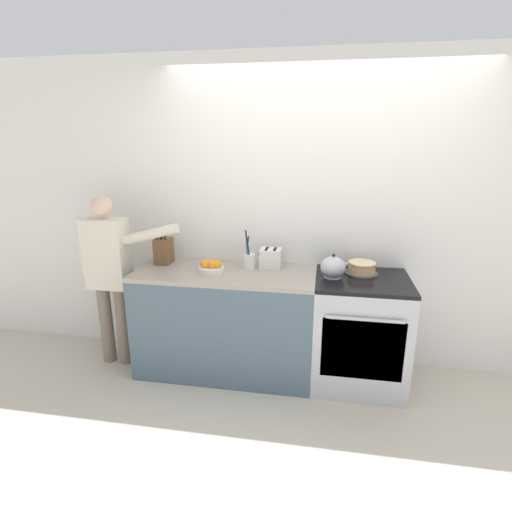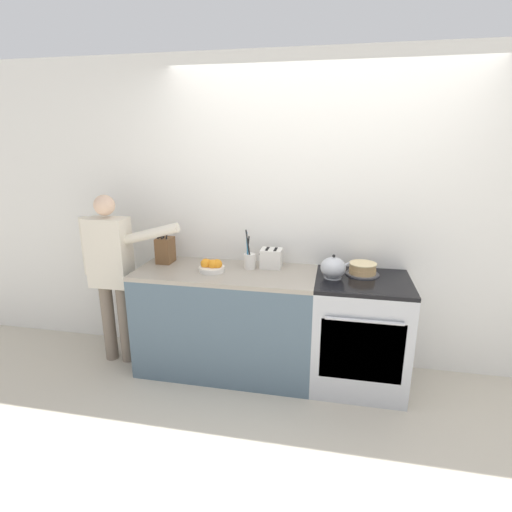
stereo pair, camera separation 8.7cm
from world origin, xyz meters
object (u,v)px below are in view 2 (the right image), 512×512
person_baker (112,266)px  layer_cake (363,269)px  stove_range (359,333)px  knife_block (165,250)px  utensil_crock (250,260)px  toaster (271,258)px  tea_kettle (333,268)px  fruit_bowl (211,266)px

person_baker → layer_cake: bearing=2.5°
stove_range → person_baker: person_baker is taller
layer_cake → knife_block: size_ratio=0.87×
knife_block → utensil_crock: bearing=-1.5°
stove_range → utensil_crock: utensil_crock is taller
knife_block → toaster: 0.93m
layer_cake → toaster: bearing=176.9°
layer_cake → knife_block: bearing=-179.9°
tea_kettle → toaster: size_ratio=1.25×
knife_block → utensil_crock: 0.75m
stove_range → layer_cake: bearing=91.6°
stove_range → utensil_crock: 1.06m
person_baker → fruit_bowl: bearing=-1.3°
utensil_crock → fruit_bowl: bearing=-153.8°
toaster → stove_range: bearing=-12.8°
stove_range → utensil_crock: bearing=173.3°
layer_cake → knife_block: 1.67m
stove_range → tea_kettle: bearing=179.6°
stove_range → layer_cake: (-0.00, 0.13, 0.49)m
layer_cake → tea_kettle: 0.26m
stove_range → tea_kettle: size_ratio=3.78×
stove_range → tea_kettle: tea_kettle is taller
knife_block → person_baker: size_ratio=0.20×
layer_cake → tea_kettle: bearing=-150.7°
layer_cake → fruit_bowl: 1.21m
toaster → tea_kettle: bearing=-18.1°
stove_range → toaster: 0.93m
utensil_crock → fruit_bowl: utensil_crock is taller
tea_kettle → utensil_crock: (-0.69, 0.11, -0.01)m
utensil_crock → toaster: 0.18m
stove_range → fruit_bowl: fruit_bowl is taller
stove_range → person_baker: size_ratio=0.60×
stove_range → layer_cake: 0.51m
knife_block → fruit_bowl: bearing=-19.0°
knife_block → tea_kettle: bearing=-5.0°
layer_cake → utensil_crock: bearing=-178.6°
tea_kettle → stove_range: bearing=-0.4°
layer_cake → toaster: toaster is taller
stove_range → tea_kettle: 0.58m
tea_kettle → fruit_bowl: size_ratio=1.14×
person_baker → tea_kettle: bearing=-0.9°
utensil_crock → layer_cake: bearing=1.4°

